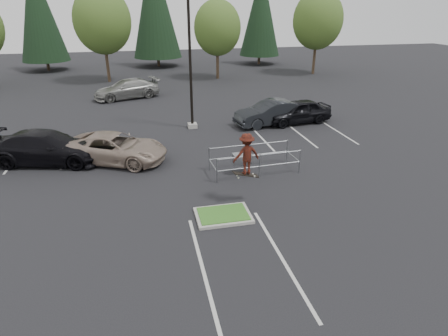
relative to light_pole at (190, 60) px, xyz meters
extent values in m
plane|color=black|center=(-0.50, -12.00, -4.56)|extent=(120.00, 120.00, 0.00)
cube|color=#A19D96|center=(-0.50, -12.00, -4.50)|extent=(2.20, 1.60, 0.12)
cube|color=#38631F|center=(-0.50, -12.00, -4.42)|extent=(1.95, 1.35, 0.05)
cube|color=beige|center=(-5.00, -3.00, -4.56)|extent=(0.12, 5.20, 0.01)
cube|color=beige|center=(-7.70, -3.00, -4.56)|extent=(0.12, 5.20, 0.01)
cube|color=beige|center=(-10.40, -3.00, -4.56)|extent=(0.12, 5.20, 0.01)
cube|color=beige|center=(4.00, -3.00, -4.56)|extent=(0.12, 5.20, 0.01)
cube|color=beige|center=(6.70, -3.00, -4.56)|extent=(0.12, 5.20, 0.01)
cube|color=beige|center=(9.40, -3.00, -4.56)|extent=(0.12, 5.20, 0.01)
cube|color=beige|center=(-1.85, -15.00, -4.56)|extent=(0.12, 6.00, 0.01)
cube|color=beige|center=(0.85, -15.00, -4.56)|extent=(0.12, 6.00, 0.01)
cube|color=#A19D96|center=(0.00, 0.00, -4.41)|extent=(0.60, 0.60, 0.30)
cylinder|color=black|center=(0.00, 0.00, 0.44)|extent=(0.18, 0.18, 10.00)
cylinder|color=#38281C|center=(-6.50, 18.50, -2.81)|extent=(0.32, 0.32, 3.50)
ellipsoid|color=#3D6A27|center=(-6.50, 18.50, 1.70)|extent=(5.89, 5.89, 6.77)
sphere|color=#3D6A27|center=(-5.90, 18.20, 0.96)|extent=(3.68, 3.68, 3.68)
sphere|color=#3D6A27|center=(-7.00, 18.90, 1.15)|extent=(4.05, 4.05, 4.05)
cylinder|color=#38281C|center=(5.50, 17.80, -3.04)|extent=(0.32, 0.32, 3.04)
ellipsoid|color=#3D6A27|center=(5.50, 17.80, 0.88)|extent=(5.12, 5.12, 5.89)
sphere|color=#3D6A27|center=(6.10, 17.50, 0.24)|extent=(3.20, 3.20, 3.20)
sphere|color=#3D6A27|center=(5.00, 18.20, 0.40)|extent=(3.52, 3.52, 3.52)
cylinder|color=#38281C|center=(17.50, 18.30, -2.85)|extent=(0.32, 0.32, 3.42)
ellipsoid|color=#3D6A27|center=(17.50, 18.30, 1.56)|extent=(5.76, 5.76, 6.62)
sphere|color=#3D6A27|center=(18.10, 18.00, 0.84)|extent=(3.60, 3.60, 3.60)
sphere|color=#3D6A27|center=(17.00, 18.70, 1.02)|extent=(3.96, 3.96, 3.96)
cylinder|color=#38281C|center=(-14.50, 28.00, -3.96)|extent=(0.36, 0.36, 1.20)
cone|color=black|center=(-14.50, 28.00, 2.54)|extent=(5.72, 5.72, 11.80)
cylinder|color=#38281C|center=(-0.50, 28.50, -3.96)|extent=(0.36, 0.36, 1.20)
cone|color=black|center=(-0.50, 28.50, 3.29)|extent=(6.38, 6.38, 13.30)
cylinder|color=#38281C|center=(13.50, 27.50, -3.96)|extent=(0.36, 0.36, 1.20)
cone|color=black|center=(13.50, 27.50, 2.29)|extent=(5.50, 5.50, 11.30)
cylinder|color=gray|center=(-0.11, -8.88, -3.94)|extent=(0.06, 0.06, 1.24)
cylinder|color=gray|center=(-0.19, -7.37, -3.94)|extent=(0.06, 0.06, 1.24)
cylinder|color=gray|center=(2.04, -8.75, -3.94)|extent=(0.06, 0.06, 1.24)
cylinder|color=gray|center=(1.96, -7.25, -3.94)|extent=(0.06, 0.06, 1.24)
cylinder|color=gray|center=(4.19, -8.63, -3.94)|extent=(0.06, 0.06, 1.24)
cylinder|color=gray|center=(4.11, -7.12, -3.94)|extent=(0.06, 0.06, 1.24)
cylinder|color=gray|center=(2.04, -8.75, -3.97)|extent=(4.30, 0.31, 0.05)
cylinder|color=gray|center=(2.04, -8.75, -3.37)|extent=(4.30, 0.31, 0.05)
cylinder|color=gray|center=(1.96, -7.25, -3.97)|extent=(4.30, 0.31, 0.05)
cylinder|color=gray|center=(1.96, -7.25, -3.37)|extent=(4.30, 0.31, 0.05)
cube|color=gray|center=(1.35, -8.04, -3.78)|extent=(0.95, 0.61, 0.52)
cube|color=black|center=(0.70, -11.00, -3.25)|extent=(1.14, 0.42, 0.36)
cylinder|color=silver|center=(0.35, -11.12, -3.32)|extent=(0.07, 0.04, 0.07)
cylinder|color=silver|center=(0.35, -10.88, -3.32)|extent=(0.07, 0.04, 0.07)
cylinder|color=silver|center=(1.05, -11.12, -3.32)|extent=(0.07, 0.04, 0.07)
cylinder|color=silver|center=(1.05, -10.88, -3.32)|extent=(0.07, 0.04, 0.07)
imported|color=maroon|center=(0.70, -11.00, -2.33)|extent=(1.22, 0.81, 1.75)
imported|color=gray|center=(-5.00, -5.00, -3.78)|extent=(6.14, 4.61, 1.55)
imported|color=black|center=(-8.50, -4.45, -3.69)|extent=(6.37, 3.80, 1.73)
imported|color=black|center=(5.50, -0.50, -3.71)|extent=(5.38, 2.64, 1.70)
imported|color=black|center=(7.50, -0.50, -3.72)|extent=(5.12, 2.61, 1.67)
imported|color=gray|center=(-4.40, 10.00, -3.72)|extent=(6.24, 4.05, 1.68)
camera|label=1|loc=(-3.32, -24.69, 3.32)|focal=30.00mm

